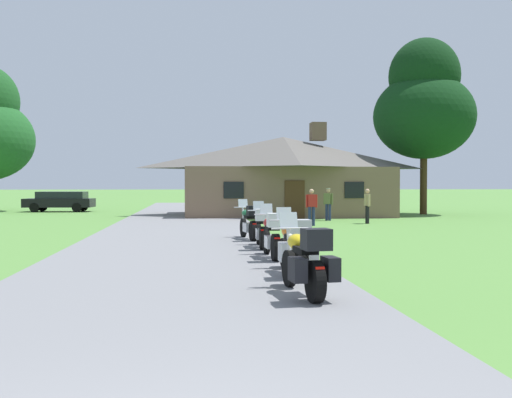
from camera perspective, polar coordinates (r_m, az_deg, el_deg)
ground_plane at (r=22.99m, az=-7.10°, el=-3.24°), size 500.00×500.00×0.00m
asphalt_driveway at (r=20.99m, az=-7.17°, el=-3.59°), size 6.40×80.00×0.06m
motorcycle_yellow_nearest_to_camera at (r=9.37m, az=4.85°, el=-6.14°), size 0.85×2.08×1.30m
motorcycle_orange_second_in_row at (r=11.68m, az=3.68°, el=-4.66°), size 0.74×2.08×1.30m
motorcycle_red_third_in_row at (r=14.29m, az=1.55°, el=-3.52°), size 0.66×2.08×1.30m
motorcycle_black_fourth_in_row at (r=16.71m, az=0.49°, el=-2.82°), size 0.66×2.08×1.30m
motorcycle_green_farthest_in_row at (r=19.28m, az=-0.67°, el=-2.27°), size 0.74×2.08×1.30m
stone_lodge at (r=36.02m, az=2.68°, el=2.34°), size 12.64×8.21×5.69m
bystander_olive_shirt_near_lodge at (r=30.78m, az=7.00°, el=-0.32°), size 0.43×0.40×1.69m
bystander_red_shirt_beside_signpost at (r=26.67m, az=5.40°, el=-0.61°), size 0.55×0.26×1.67m
bystander_tan_shirt_by_tree at (r=28.61m, az=10.73°, el=-0.49°), size 0.24×0.55×1.67m
tree_right_of_lodge at (r=39.05m, az=15.96°, el=8.80°), size 6.33×6.33×11.09m
parked_black_suv_far_left at (r=43.01m, az=-18.43°, el=-0.15°), size 4.73×2.18×1.40m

